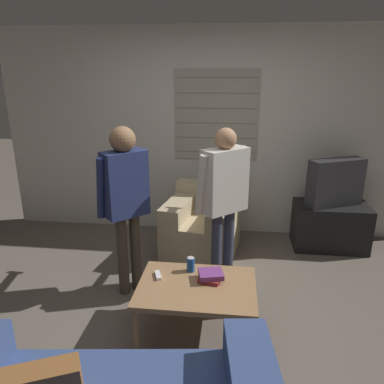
# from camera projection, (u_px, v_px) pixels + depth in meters

# --- Properties ---
(ground_plane) EXTENTS (16.00, 16.00, 0.00)m
(ground_plane) POSITION_uv_depth(u_px,v_px,m) (186.00, 325.00, 3.17)
(ground_plane) COLOR #665B51
(wall_back) EXTENTS (5.20, 0.08, 2.55)m
(wall_back) POSITION_uv_depth(u_px,v_px,m) (207.00, 134.00, 4.68)
(wall_back) COLOR silver
(wall_back) RESTS_ON ground_plane
(armchair_beige) EXTENTS (0.89, 0.94, 0.78)m
(armchair_beige) POSITION_uv_depth(u_px,v_px,m) (202.00, 226.00, 4.31)
(armchair_beige) COLOR #C6B289
(armchair_beige) RESTS_ON ground_plane
(coffee_table) EXTENTS (0.93, 0.67, 0.45)m
(coffee_table) POSITION_uv_depth(u_px,v_px,m) (197.00, 290.00, 2.94)
(coffee_table) COLOR #9E754C
(coffee_table) RESTS_ON ground_plane
(tv_stand) EXTENTS (0.85, 0.48, 0.54)m
(tv_stand) POSITION_uv_depth(u_px,v_px,m) (330.00, 226.00, 4.47)
(tv_stand) COLOR black
(tv_stand) RESTS_ON ground_plane
(tv) EXTENTS (0.68, 0.46, 0.55)m
(tv) POSITION_uv_depth(u_px,v_px,m) (335.00, 182.00, 4.30)
(tv) COLOR #2D2D33
(tv) RESTS_ON tv_stand
(person_left_standing) EXTENTS (0.47, 0.76, 1.60)m
(person_left_standing) POSITION_uv_depth(u_px,v_px,m) (125.00, 192.00, 3.36)
(person_left_standing) COLOR #4C4233
(person_left_standing) RESTS_ON ground_plane
(person_right_standing) EXTENTS (0.51, 0.77, 1.57)m
(person_right_standing) POSITION_uv_depth(u_px,v_px,m) (224.00, 190.00, 3.46)
(person_right_standing) COLOR #33384C
(person_right_standing) RESTS_ON ground_plane
(book_stack) EXTENTS (0.22, 0.20, 0.07)m
(book_stack) POSITION_uv_depth(u_px,v_px,m) (211.00, 276.00, 3.00)
(book_stack) COLOR maroon
(book_stack) RESTS_ON coffee_table
(soda_can) EXTENTS (0.07, 0.07, 0.13)m
(soda_can) POSITION_uv_depth(u_px,v_px,m) (191.00, 264.00, 3.12)
(soda_can) COLOR #194C9E
(soda_can) RESTS_ON coffee_table
(spare_remote) EXTENTS (0.08, 0.14, 0.02)m
(spare_remote) POSITION_uv_depth(u_px,v_px,m) (158.00, 276.00, 3.05)
(spare_remote) COLOR white
(spare_remote) RESTS_ON coffee_table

